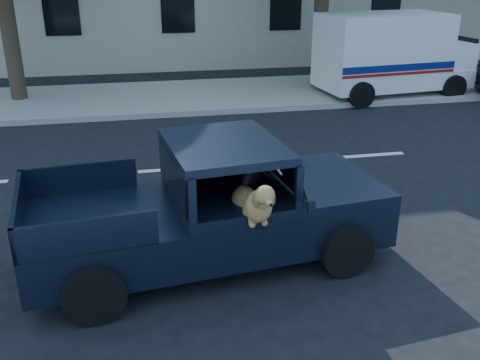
% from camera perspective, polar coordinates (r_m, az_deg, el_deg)
% --- Properties ---
extents(ground, '(120.00, 120.00, 0.00)m').
position_cam_1_polar(ground, '(7.59, -4.11, -7.98)').
color(ground, black).
rests_on(ground, ground).
extents(far_sidewalk, '(60.00, 4.00, 0.15)m').
position_cam_1_polar(far_sidewalk, '(16.17, -8.49, 8.70)').
color(far_sidewalk, gray).
rests_on(far_sidewalk, ground).
extents(lane_stripes, '(21.60, 0.14, 0.01)m').
position_cam_1_polar(lane_stripes, '(10.98, 3.92, 1.93)').
color(lane_stripes, silver).
rests_on(lane_stripes, ground).
extents(pickup_truck, '(4.88, 2.59, 1.68)m').
position_cam_1_polar(pickup_truck, '(7.18, -3.91, -4.66)').
color(pickup_truck, black).
rests_on(pickup_truck, ground).
extents(mail_truck, '(4.63, 2.68, 2.43)m').
position_cam_1_polar(mail_truck, '(16.88, 15.70, 12.12)').
color(mail_truck, silver).
rests_on(mail_truck, ground).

